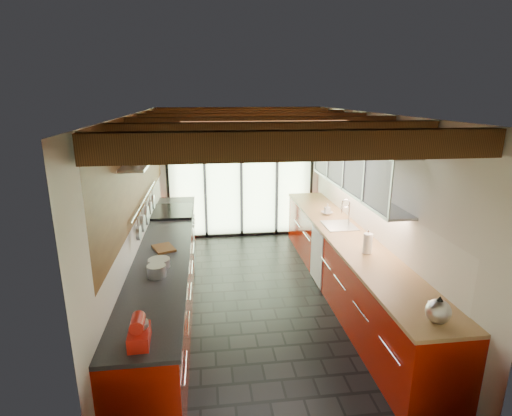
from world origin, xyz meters
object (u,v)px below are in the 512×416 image
Objects in this scene: stand_mixer at (139,332)px; soap_bottle at (327,209)px; kettle at (438,310)px; paper_towel at (368,244)px; bowl at (327,213)px.

stand_mixer is 1.58× the size of soap_bottle.
soap_bottle is (2.54, 3.25, -0.01)m from stand_mixer.
soap_bottle is at bearing 90.00° from kettle.
soap_bottle is at bearing 90.00° from paper_towel.
stand_mixer is at bearing -127.95° from bowl.
stand_mixer is at bearing 179.84° from kettle.
paper_towel is at bearing 31.64° from stand_mixer.
bowl is at bearing 90.00° from kettle.
stand_mixer is 2.98m from paper_towel.
paper_towel is (-0.00, 1.57, 0.01)m from kettle.
stand_mixer is at bearing -128.04° from soap_bottle.
soap_bottle is at bearing 51.96° from stand_mixer.
stand_mixer is 0.95× the size of paper_towel.
kettle is at bearing -90.00° from bowl.
kettle is 1.49× the size of bowl.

